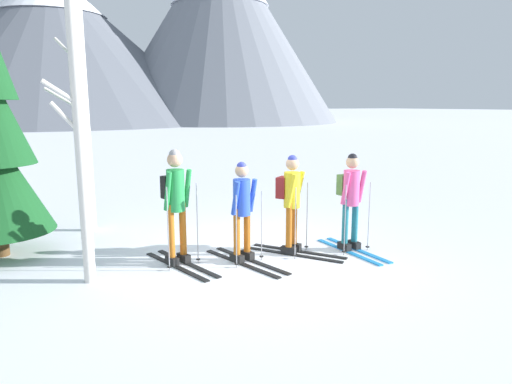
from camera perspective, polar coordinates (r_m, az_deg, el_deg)
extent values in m
plane|color=white|center=(7.90, 0.23, -7.98)|extent=(400.00, 400.00, 0.00)
cube|color=black|center=(7.63, -8.51, -8.71)|extent=(0.48, 1.69, 0.02)
cube|color=black|center=(7.52, -9.92, -9.05)|extent=(0.48, 1.69, 0.02)
cube|color=black|center=(7.69, -8.94, -8.02)|extent=(0.17, 0.28, 0.12)
cylinder|color=#B76019|center=(7.55, -9.05, -4.56)|extent=(0.11, 0.11, 0.88)
cube|color=black|center=(7.58, -10.34, -8.35)|extent=(0.17, 0.28, 0.12)
cylinder|color=#B76019|center=(7.43, -10.47, -4.84)|extent=(0.11, 0.11, 0.88)
cylinder|color=#238C42|center=(7.34, -9.91, 0.21)|extent=(0.28, 0.28, 0.66)
sphere|color=tan|center=(7.27, -10.04, 3.97)|extent=(0.24, 0.24, 0.24)
sphere|color=gray|center=(7.26, -10.06, 4.53)|extent=(0.18, 0.18, 0.18)
cylinder|color=#238C42|center=(7.39, -8.49, 0.46)|extent=(0.13, 0.22, 0.63)
cylinder|color=#238C42|center=(7.20, -10.87, 0.11)|extent=(0.13, 0.22, 0.63)
cylinder|color=#A5A5AD|center=(7.46, -7.28, -3.89)|extent=(0.02, 0.02, 1.32)
cylinder|color=black|center=(7.64, -7.17, -8.26)|extent=(0.07, 0.07, 0.01)
cylinder|color=#A5A5AD|center=(7.18, -10.83, -4.59)|extent=(0.02, 0.02, 1.32)
cylinder|color=black|center=(7.36, -10.66, -9.11)|extent=(0.07, 0.07, 0.01)
cube|color=black|center=(7.48, -10.62, 0.63)|extent=(0.29, 0.21, 0.36)
cube|color=black|center=(7.68, -0.61, -8.45)|extent=(0.50, 1.73, 0.02)
cube|color=black|center=(7.54, -1.87, -8.82)|extent=(0.50, 1.73, 0.02)
cube|color=black|center=(7.73, -1.11, -7.78)|extent=(0.17, 0.28, 0.12)
cylinder|color=#B76019|center=(7.60, -1.12, -4.70)|extent=(0.11, 0.11, 0.78)
cube|color=black|center=(7.59, -2.37, -8.13)|extent=(0.17, 0.28, 0.12)
cylinder|color=#B76019|center=(7.46, -2.39, -5.00)|extent=(0.11, 0.11, 0.78)
cylinder|color=blue|center=(7.40, -1.77, -0.65)|extent=(0.28, 0.28, 0.59)
sphere|color=tan|center=(7.33, -1.79, 2.65)|extent=(0.21, 0.21, 0.21)
sphere|color=#2D389E|center=(7.32, -1.80, 3.14)|extent=(0.16, 0.16, 0.16)
cylinder|color=blue|center=(7.47, -0.43, -0.41)|extent=(0.12, 0.21, 0.56)
cylinder|color=blue|center=(7.24, -2.55, -0.78)|extent=(0.12, 0.21, 0.56)
cylinder|color=#A5A5AD|center=(7.56, 0.70, -4.20)|extent=(0.02, 0.02, 1.17)
cylinder|color=black|center=(7.71, 0.69, -7.98)|extent=(0.07, 0.07, 0.01)
cylinder|color=#A5A5AD|center=(7.21, -2.45, -4.95)|extent=(0.02, 0.02, 1.17)
cylinder|color=black|center=(7.37, -2.42, -8.89)|extent=(0.07, 0.07, 0.01)
cube|color=black|center=(8.17, 5.31, -7.31)|extent=(1.05, 1.48, 0.02)
cube|color=black|center=(7.97, 4.72, -7.76)|extent=(1.05, 1.48, 0.02)
cube|color=black|center=(8.18, 4.67, -6.75)|extent=(0.24, 0.28, 0.12)
cylinder|color=#B76019|center=(8.06, 4.72, -3.73)|extent=(0.11, 0.11, 0.81)
cube|color=black|center=(7.99, 4.06, -7.18)|extent=(0.24, 0.28, 0.12)
cylinder|color=#B76019|center=(7.86, 4.11, -4.09)|extent=(0.11, 0.11, 0.81)
cylinder|color=yellow|center=(7.83, 4.48, 0.26)|extent=(0.28, 0.28, 0.61)
sphere|color=tan|center=(7.76, 4.53, 3.51)|extent=(0.22, 0.22, 0.22)
sphere|color=#2D389E|center=(7.75, 4.53, 3.99)|extent=(0.16, 0.16, 0.16)
cylinder|color=yellow|center=(7.97, 5.37, 0.56)|extent=(0.18, 0.21, 0.58)
cylinder|color=yellow|center=(7.64, 4.38, 0.13)|extent=(0.18, 0.21, 0.58)
cylinder|color=#A5A5AD|center=(8.12, 6.33, -3.05)|extent=(0.02, 0.02, 1.22)
cylinder|color=black|center=(8.27, 6.25, -6.74)|extent=(0.07, 0.07, 0.01)
cylinder|color=#A5A5AD|center=(7.63, 4.89, -3.92)|extent=(0.02, 0.02, 1.22)
cylinder|color=black|center=(7.79, 4.83, -7.83)|extent=(0.07, 0.07, 0.01)
cube|color=maroon|center=(7.89, 3.34, 0.58)|extent=(0.30, 0.28, 0.36)
cube|color=#1E84D1|center=(8.41, 12.45, -6.99)|extent=(0.10, 1.63, 0.02)
cube|color=#1E84D1|center=(8.27, 11.30, -7.25)|extent=(0.10, 1.63, 0.02)
cube|color=black|center=(8.46, 12.02, -6.36)|extent=(0.11, 0.26, 0.12)
cylinder|color=#1E6B7A|center=(8.34, 12.14, -3.43)|extent=(0.11, 0.11, 0.81)
cube|color=black|center=(8.32, 10.87, -6.61)|extent=(0.11, 0.26, 0.12)
cylinder|color=#1E6B7A|center=(8.20, 10.98, -3.63)|extent=(0.11, 0.11, 0.81)
cylinder|color=#E55193|center=(8.14, 11.72, 0.51)|extent=(0.28, 0.28, 0.61)
sphere|color=tan|center=(8.08, 11.85, 3.64)|extent=(0.22, 0.22, 0.22)
sphere|color=black|center=(8.07, 11.86, 4.11)|extent=(0.17, 0.17, 0.17)
cylinder|color=#E55193|center=(8.22, 12.95, 0.67)|extent=(0.08, 0.20, 0.58)
cylinder|color=#E55193|center=(7.98, 11.03, 0.45)|extent=(0.08, 0.20, 0.58)
cylinder|color=#A5A5AD|center=(8.30, 13.81, -2.98)|extent=(0.02, 0.02, 1.22)
cylinder|color=black|center=(8.44, 13.64, -6.61)|extent=(0.07, 0.07, 0.01)
cylinder|color=#A5A5AD|center=(7.94, 10.96, -3.47)|extent=(0.02, 0.02, 1.22)
cylinder|color=black|center=(8.10, 10.82, -7.25)|extent=(0.07, 0.07, 0.01)
cube|color=#4C7238|center=(8.27, 10.96, 0.91)|extent=(0.26, 0.16, 0.36)
cylinder|color=silver|center=(9.72, -20.53, 10.37)|extent=(0.17, 0.17, 5.16)
cylinder|color=silver|center=(9.76, -22.62, 10.49)|extent=(0.71, 0.26, 0.49)
cylinder|color=silver|center=(9.95, -22.33, 15.85)|extent=(0.43, 0.49, 0.56)
cylinder|color=silver|center=(6.81, -21.03, 7.65)|extent=(0.16, 0.16, 4.51)
cylinder|color=silver|center=(6.81, -22.53, 8.48)|extent=(0.38, 0.11, 0.45)
cylinder|color=silver|center=(6.75, -23.11, 11.33)|extent=(0.47, 0.12, 0.34)
cone|color=slate|center=(70.01, -23.68, 16.00)|extent=(45.45, 45.45, 19.82)
cone|color=slate|center=(68.50, -4.43, 19.61)|extent=(33.03, 33.03, 26.04)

